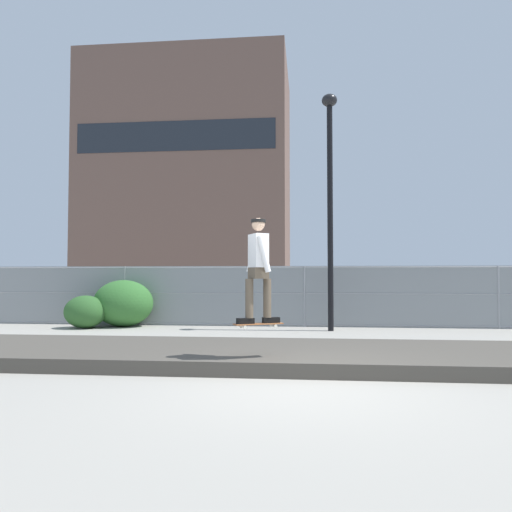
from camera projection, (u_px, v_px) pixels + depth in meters
The scene contains 10 objects.
ground_plane at pixel (303, 387), 6.82m from camera, with size 120.00×120.00×0.00m, color #9E998E.
gravel_berm at pixel (303, 355), 8.82m from camera, with size 13.66×3.02×0.24m, color #4C473F.
skateboard at pixel (258, 324), 7.86m from camera, with size 0.80×0.54×0.07m.
skater at pixel (258, 264), 7.90m from camera, with size 0.69×0.62×1.69m.
chain_fence at pixel (304, 296), 14.98m from camera, with size 22.75×0.06×1.85m.
street_lamp at pixel (330, 182), 13.99m from camera, with size 0.44×0.44×6.76m.
parked_car_near at pixel (220, 296), 17.23m from camera, with size 4.55×2.25×1.66m.
library_building at pixel (192, 181), 46.26m from camera, with size 18.07×12.29×21.00m.
shrub_left at pixel (85, 312), 14.53m from camera, with size 1.25×1.02×0.97m.
shrub_center at pixel (123, 303), 15.04m from camera, with size 1.84×1.50×1.42m.
Camera 1 is at (0.06, -6.92, 1.55)m, focal length 34.50 mm.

